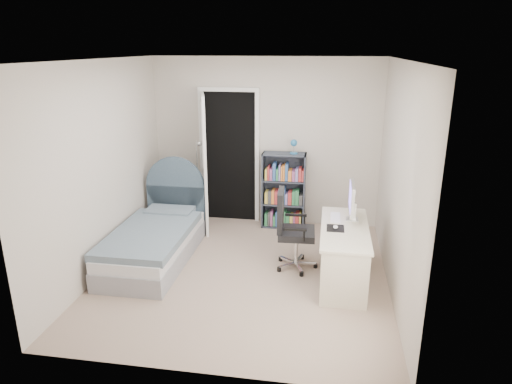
# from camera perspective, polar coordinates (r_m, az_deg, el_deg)

# --- Properties ---
(room_shell) EXTENTS (3.50, 3.70, 2.60)m
(room_shell) POSITION_cam_1_polar(r_m,az_deg,el_deg) (5.16, -1.62, 2.20)
(room_shell) COLOR gray
(room_shell) RESTS_ON ground
(door) EXTENTS (0.92, 0.80, 2.06)m
(door) POSITION_cam_1_polar(r_m,az_deg,el_deg) (6.81, -5.32, 4.12)
(door) COLOR black
(door) RESTS_ON ground
(bed) EXTENTS (0.90, 1.88, 1.15)m
(bed) POSITION_cam_1_polar(r_m,az_deg,el_deg) (6.05, -12.40, -5.79)
(bed) COLOR gray
(bed) RESTS_ON ground
(nightstand) EXTENTS (0.36, 0.36, 0.54)m
(nightstand) POSITION_cam_1_polar(r_m,az_deg,el_deg) (7.29, -10.41, -0.74)
(nightstand) COLOR tan
(nightstand) RESTS_ON ground
(floor_lamp) EXTENTS (0.19, 0.19, 1.33)m
(floor_lamp) POSITION_cam_1_polar(r_m,az_deg,el_deg) (6.89, -7.11, -0.03)
(floor_lamp) COLOR silver
(floor_lamp) RESTS_ON ground
(bookcase) EXTENTS (0.64, 0.27, 1.36)m
(bookcase) POSITION_cam_1_polar(r_m,az_deg,el_deg) (6.85, 3.52, -0.19)
(bookcase) COLOR #353B48
(bookcase) RESTS_ON ground
(desk) EXTENTS (0.54, 1.35, 1.11)m
(desk) POSITION_cam_1_polar(r_m,az_deg,el_deg) (5.45, 10.89, -7.21)
(desk) COLOR beige
(desk) RESTS_ON ground
(office_chair) EXTENTS (0.51, 0.53, 1.00)m
(office_chair) POSITION_cam_1_polar(r_m,az_deg,el_deg) (5.58, 4.29, -4.24)
(office_chair) COLOR silver
(office_chair) RESTS_ON ground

